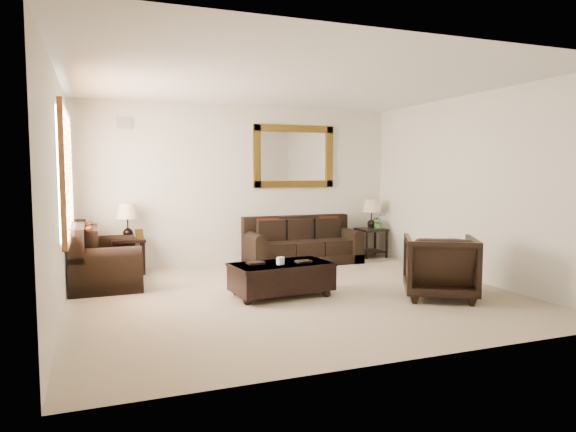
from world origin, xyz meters
name	(u,v)px	position (x,y,z in m)	size (l,w,h in m)	color
room	(294,190)	(0.00, 0.00, 1.35)	(5.51, 5.01, 2.71)	gray
window	(67,174)	(-2.70, 0.90, 1.55)	(0.07, 1.96, 1.66)	white
mirror	(294,157)	(0.96, 2.47, 1.85)	(1.50, 0.06, 1.10)	#492A0E
air_vent	(125,123)	(-1.90, 2.48, 2.35)	(0.25, 0.02, 0.18)	#999999
sofa	(302,246)	(0.96, 2.11, 0.29)	(1.96, 0.85, 0.80)	black
loveseat	(101,262)	(-2.33, 1.51, 0.32)	(0.91, 1.54, 0.86)	black
end_table_left	(128,228)	(-1.91, 2.21, 0.71)	(0.50, 0.50, 1.10)	black
end_table_right	(371,219)	(2.40, 2.22, 0.70)	(0.49, 0.49, 1.07)	black
coffee_table	(281,276)	(-0.19, -0.02, 0.27)	(1.32, 0.81, 0.53)	black
armchair	(440,263)	(1.64, -0.81, 0.44)	(0.85, 0.80, 0.87)	black
potted_plant	(379,223)	(2.51, 2.13, 0.64)	(0.24, 0.27, 0.21)	#2D5D1F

